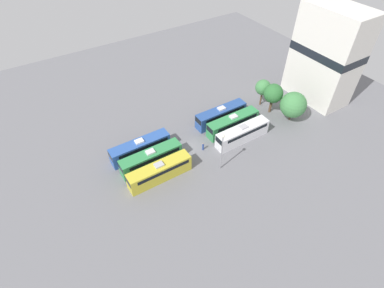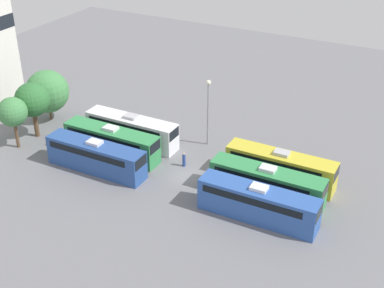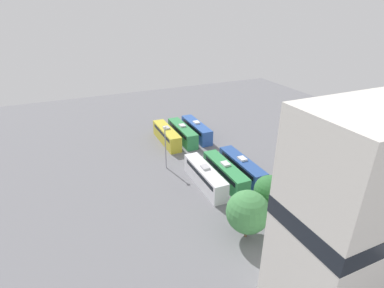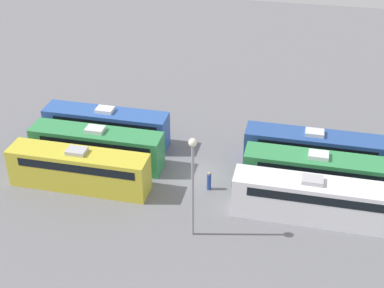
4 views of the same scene
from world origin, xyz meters
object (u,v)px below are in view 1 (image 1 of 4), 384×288
at_px(tree_1, 273,94).
at_px(tree_0, 263,87).
at_px(bus_2, 160,171).
at_px(light_pole, 222,147).
at_px(bus_0, 140,148).
at_px(tree_2, 293,105).
at_px(bus_4, 233,123).
at_px(depot_building, 326,55).
at_px(bus_3, 221,115).
at_px(worker_person, 203,147).
at_px(bus_1, 151,158).
at_px(bus_5, 243,133).

bearing_deg(tree_1, tree_0, 179.11).
xyz_separation_m(bus_2, tree_0, (-7.42, 30.37, 2.81)).
distance_m(light_pole, tree_0, 22.85).
height_order(bus_0, tree_0, tree_0).
bearing_deg(tree_2, tree_0, -167.99).
bearing_deg(bus_4, depot_building, 88.71).
height_order(bus_3, bus_4, same).
relative_size(tree_1, tree_2, 1.04).
relative_size(bus_0, worker_person, 6.96).
xyz_separation_m(tree_1, tree_2, (4.51, 1.70, -0.91)).
height_order(light_pole, tree_1, light_pole).
relative_size(worker_person, tree_1, 0.24).
xyz_separation_m(bus_1, depot_building, (0.48, 43.58, 8.78)).
xyz_separation_m(bus_3, worker_person, (5.30, -8.22, -1.05)).
height_order(worker_person, depot_building, depot_building).
bearing_deg(tree_2, tree_1, -159.28).
height_order(bus_4, bus_5, same).
relative_size(bus_0, tree_1, 1.68).
bearing_deg(tree_1, bus_2, -82.21).
height_order(bus_5, tree_1, tree_1).
height_order(bus_4, light_pole, light_pole).
bearing_deg(tree_0, worker_person, -74.69).
distance_m(bus_0, bus_3, 19.14).
relative_size(bus_5, tree_1, 1.68).
bearing_deg(light_pole, bus_4, 131.06).
bearing_deg(bus_5, bus_0, -110.57).
height_order(bus_0, tree_1, tree_1).
height_order(bus_3, tree_1, tree_1).
bearing_deg(bus_3, bus_5, 0.42).
distance_m(tree_2, depot_building, 13.91).
relative_size(bus_1, bus_4, 1.00).
distance_m(bus_2, bus_5, 18.87).
height_order(bus_0, light_pole, light_pole).
relative_size(tree_2, depot_building, 0.32).
bearing_deg(tree_0, tree_2, 12.01).
distance_m(bus_3, tree_2, 15.42).
distance_m(bus_3, depot_building, 26.74).
height_order(bus_5, tree_0, tree_0).
bearing_deg(bus_3, bus_0, -89.97).
bearing_deg(tree_1, bus_3, -105.35).
bearing_deg(bus_0, tree_0, 90.22).
xyz_separation_m(worker_person, tree_2, (2.36, 21.43, 3.19)).
height_order(bus_1, bus_5, same).
xyz_separation_m(bus_1, tree_1, (-0.50, 30.17, 3.06)).
xyz_separation_m(bus_1, bus_2, (3.65, -0.16, 0.00)).
relative_size(bus_3, tree_1, 1.68).
height_order(bus_1, worker_person, bus_1).
height_order(bus_1, tree_2, tree_2).
relative_size(bus_2, tree_2, 1.75).
relative_size(bus_2, bus_4, 1.00).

